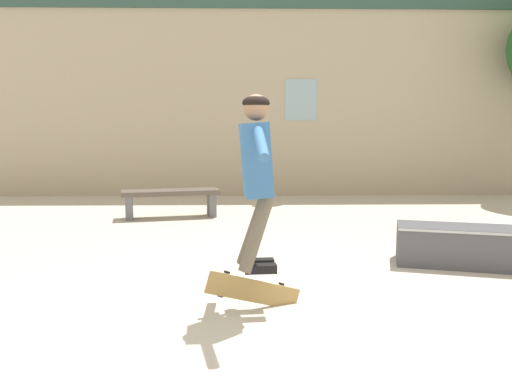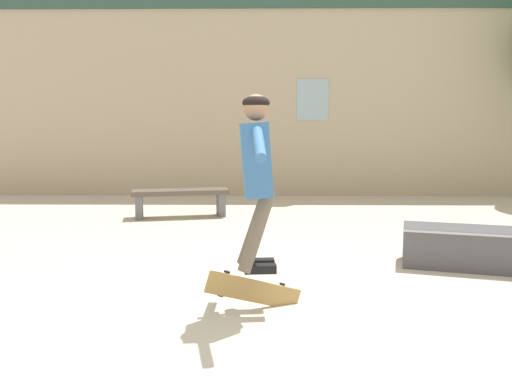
{
  "view_description": "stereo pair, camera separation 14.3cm",
  "coord_description": "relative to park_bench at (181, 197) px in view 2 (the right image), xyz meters",
  "views": [
    {
      "loc": [
        -0.31,
        -3.78,
        1.53
      ],
      "look_at": [
        -0.23,
        0.25,
        1.01
      ],
      "focal_mm": 35.0,
      "sensor_mm": 36.0,
      "label": 1
    },
    {
      "loc": [
        -0.17,
        -3.78,
        1.53
      ],
      "look_at": [
        -0.23,
        0.25,
        1.01
      ],
      "focal_mm": 35.0,
      "sensor_mm": 36.0,
      "label": 2
    }
  ],
  "objects": [
    {
      "name": "skate_ledge",
      "position": [
        3.7,
        -3.07,
        -0.12
      ],
      "size": [
        1.54,
        0.92,
        0.44
      ],
      "rotation": [
        0.0,
        0.0,
        -0.27
      ],
      "color": "#4C4C51",
      "rests_on": "ground_plane"
    },
    {
      "name": "skateboard_flipping",
      "position": [
        1.34,
        -4.36,
        -0.19
      ],
      "size": [
        0.82,
        0.35,
        0.44
      ],
      "rotation": [
        0.0,
        0.0,
        0.36
      ],
      "color": "#AD894C"
    },
    {
      "name": "ground_plane",
      "position": [
        1.58,
        -4.66,
        -0.34
      ],
      "size": [
        40.0,
        40.0,
        0.0
      ],
      "primitive_type": "plane",
      "color": "beige"
    },
    {
      "name": "skater",
      "position": [
        1.36,
        -4.41,
        0.87
      ],
      "size": [
        0.34,
        1.23,
        1.44
      ],
      "rotation": [
        0.0,
        0.0,
        0.07
      ],
      "color": "teal"
    },
    {
      "name": "building_backdrop",
      "position": [
        1.6,
        2.91,
        1.88
      ],
      "size": [
        14.14,
        0.52,
        5.25
      ],
      "color": "#B7A88E",
      "rests_on": "ground_plane"
    },
    {
      "name": "park_bench",
      "position": [
        0.0,
        0.0,
        0.0
      ],
      "size": [
        1.68,
        0.77,
        0.47
      ],
      "rotation": [
        0.0,
        0.0,
        0.21
      ],
      "color": "brown",
      "rests_on": "ground_plane"
    }
  ]
}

